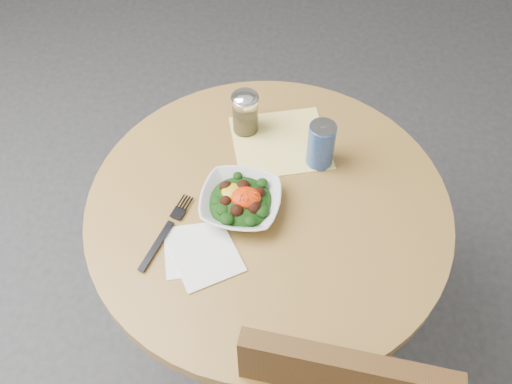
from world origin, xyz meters
TOP-DOWN VIEW (x-y plane):
  - ground at (0.00, 0.00)m, footprint 6.00×6.00m
  - table at (0.00, 0.00)m, footprint 0.90×0.90m
  - cloth_napkin at (0.02, 0.21)m, footprint 0.30×0.28m
  - paper_napkins at (-0.15, -0.15)m, footprint 0.21×0.20m
  - salad_bowl at (-0.07, -0.02)m, footprint 0.21×0.21m
  - fork at (-0.23, -0.10)m, footprint 0.10×0.23m
  - spice_shaker at (-0.08, 0.25)m, footprint 0.07×0.07m
  - beverage_can at (0.12, 0.15)m, footprint 0.07×0.07m

SIDE VIEW (x-z plane):
  - ground at x=0.00m, z-range 0.00..0.00m
  - table at x=0.00m, z-range 0.18..0.93m
  - cloth_napkin at x=0.02m, z-range 0.75..0.75m
  - paper_napkins at x=-0.15m, z-range 0.75..0.75m
  - fork at x=-0.23m, z-range 0.75..0.76m
  - salad_bowl at x=-0.07m, z-range 0.74..0.81m
  - spice_shaker at x=-0.08m, z-range 0.75..0.88m
  - beverage_can at x=0.12m, z-range 0.75..0.88m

